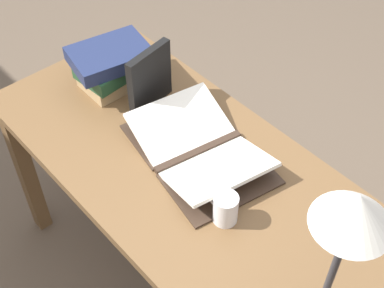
# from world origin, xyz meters

# --- Properties ---
(ground_plane) EXTENTS (12.00, 12.00, 0.00)m
(ground_plane) POSITION_xyz_m (0.00, 0.00, 0.00)
(ground_plane) COLOR brown
(reading_desk) EXTENTS (1.50, 0.68, 0.77)m
(reading_desk) POSITION_xyz_m (0.00, 0.00, 0.66)
(reading_desk) COLOR brown
(reading_desk) RESTS_ON ground_plane
(open_book) EXTENTS (0.55, 0.41, 0.08)m
(open_book) POSITION_xyz_m (0.02, -0.06, 0.79)
(open_book) COLOR #38281E
(open_book) RESTS_ON reading_desk
(book_stack_tall) EXTENTS (0.24, 0.31, 0.16)m
(book_stack_tall) POSITION_xyz_m (0.50, -0.06, 0.85)
(book_stack_tall) COLOR tan
(book_stack_tall) RESTS_ON reading_desk
(book_standing_upright) EXTENTS (0.06, 0.20, 0.23)m
(book_standing_upright) POSITION_xyz_m (0.32, -0.10, 0.88)
(book_standing_upright) COLOR black
(book_standing_upright) RESTS_ON reading_desk
(reading_lamp) EXTENTS (0.17, 0.17, 0.49)m
(reading_lamp) POSITION_xyz_m (-0.59, 0.09, 1.16)
(reading_lamp) COLOR #2D2D33
(reading_lamp) RESTS_ON reading_desk
(coffee_mug) EXTENTS (0.10, 0.07, 0.10)m
(coffee_mug) POSITION_xyz_m (-0.22, 0.05, 0.82)
(coffee_mug) COLOR white
(coffee_mug) RESTS_ON reading_desk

